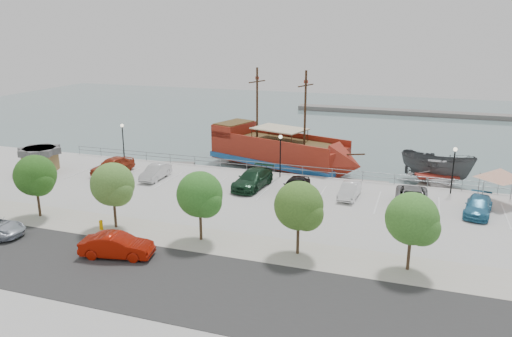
% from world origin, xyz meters
% --- Properties ---
extents(ground, '(160.00, 160.00, 0.00)m').
position_xyz_m(ground, '(0.00, 0.00, -1.00)').
color(ground, slate).
extents(street, '(100.00, 8.00, 0.04)m').
position_xyz_m(street, '(0.00, -16.00, 0.01)').
color(street, '#2D2D2D').
rests_on(street, land_slab).
extents(sidewalk, '(100.00, 4.00, 0.05)m').
position_xyz_m(sidewalk, '(0.00, -10.00, 0.01)').
color(sidewalk, '#AFA594').
rests_on(sidewalk, land_slab).
extents(seawall_railing, '(50.00, 0.06, 1.00)m').
position_xyz_m(seawall_railing, '(0.00, 7.80, 0.53)').
color(seawall_railing, gray).
rests_on(seawall_railing, land_slab).
extents(far_shore, '(40.00, 3.00, 0.80)m').
position_xyz_m(far_shore, '(10.00, 55.00, -0.60)').
color(far_shore, slate).
rests_on(far_shore, ground).
extents(pirate_ship, '(18.76, 10.29, 11.63)m').
position_xyz_m(pirate_ship, '(-0.84, 12.47, 0.95)').
color(pirate_ship, maroon).
rests_on(pirate_ship, ground).
extents(patrol_boat, '(8.16, 5.24, 2.96)m').
position_xyz_m(patrol_boat, '(14.83, 12.90, 0.48)').
color(patrol_boat, '#4A4D4F').
rests_on(patrol_boat, ground).
extents(speedboat, '(6.58, 7.82, 1.38)m').
position_xyz_m(speedboat, '(14.88, 11.54, -0.31)').
color(speedboat, silver).
rests_on(speedboat, ground).
extents(dock_west, '(7.26, 3.75, 0.40)m').
position_xyz_m(dock_west, '(-14.71, 9.20, -0.80)').
color(dock_west, slate).
rests_on(dock_west, ground).
extents(dock_mid, '(7.34, 2.25, 0.42)m').
position_xyz_m(dock_mid, '(6.75, 9.20, -0.79)').
color(dock_mid, gray).
rests_on(dock_mid, ground).
extents(dock_east, '(7.69, 4.42, 0.42)m').
position_xyz_m(dock_east, '(16.60, 9.20, -0.79)').
color(dock_east, gray).
rests_on(dock_east, ground).
extents(shed, '(4.03, 4.03, 2.58)m').
position_xyz_m(shed, '(-23.85, 0.26, 1.37)').
color(shed, brown).
rests_on(shed, land_slab).
extents(canopy_tent, '(4.37, 4.37, 3.54)m').
position_xyz_m(canopy_tent, '(19.59, 5.09, 3.08)').
color(canopy_tent, slate).
rests_on(canopy_tent, land_slab).
extents(street_sedan, '(4.97, 2.56, 1.56)m').
position_xyz_m(street_sedan, '(-5.04, -14.21, 0.78)').
color(street_sedan, '#9A1304').
rests_on(street_sedan, street).
extents(fire_hydrant, '(0.28, 0.28, 0.81)m').
position_xyz_m(fire_hydrant, '(-8.72, -10.80, 0.44)').
color(fire_hydrant, '#EFA700').
rests_on(fire_hydrant, sidewalk).
extents(lamp_post_left, '(0.36, 0.36, 4.28)m').
position_xyz_m(lamp_post_left, '(-18.00, 6.50, 2.94)').
color(lamp_post_left, black).
rests_on(lamp_post_left, land_slab).
extents(lamp_post_mid, '(0.36, 0.36, 4.28)m').
position_xyz_m(lamp_post_mid, '(0.00, 6.50, 2.94)').
color(lamp_post_mid, black).
rests_on(lamp_post_mid, land_slab).
extents(lamp_post_right, '(0.36, 0.36, 4.28)m').
position_xyz_m(lamp_post_right, '(16.00, 6.50, 2.94)').
color(lamp_post_right, black).
rests_on(lamp_post_right, land_slab).
extents(tree_b, '(3.30, 3.20, 5.00)m').
position_xyz_m(tree_b, '(-14.85, -10.07, 3.30)').
color(tree_b, '#473321').
rests_on(tree_b, sidewalk).
extents(tree_c, '(3.30, 3.20, 5.00)m').
position_xyz_m(tree_c, '(-7.85, -10.07, 3.30)').
color(tree_c, '#473321').
rests_on(tree_c, sidewalk).
extents(tree_d, '(3.30, 3.20, 5.00)m').
position_xyz_m(tree_d, '(-0.85, -10.07, 3.30)').
color(tree_d, '#473321').
rests_on(tree_d, sidewalk).
extents(tree_e, '(3.30, 3.20, 5.00)m').
position_xyz_m(tree_e, '(6.15, -10.07, 3.30)').
color(tree_e, '#473321').
rests_on(tree_e, sidewalk).
extents(tree_f, '(3.30, 3.20, 5.00)m').
position_xyz_m(tree_f, '(13.15, -10.07, 3.30)').
color(tree_f, '#473321').
rests_on(tree_f, sidewalk).
extents(parked_car_a, '(2.93, 5.22, 1.68)m').
position_xyz_m(parked_car_a, '(-16.57, 2.22, 0.84)').
color(parked_car_a, '#A1331A').
rests_on(parked_car_a, land_slab).
extents(parked_car_b, '(1.57, 4.29, 1.40)m').
position_xyz_m(parked_car_b, '(-11.41, 1.87, 0.70)').
color(parked_car_b, silver).
rests_on(parked_car_b, land_slab).
extents(parked_car_d, '(2.90, 5.94, 1.66)m').
position_xyz_m(parked_car_d, '(-1.47, 2.41, 0.83)').
color(parked_car_d, '#14341F').
rests_on(parked_car_d, land_slab).
extents(parked_car_e, '(2.25, 4.60, 1.51)m').
position_xyz_m(parked_car_e, '(2.70, 1.94, 0.76)').
color(parked_car_e, black).
rests_on(parked_car_e, land_slab).
extents(parked_car_f, '(1.69, 4.14, 1.33)m').
position_xyz_m(parked_car_f, '(7.54, 2.46, 0.67)').
color(parked_car_f, white).
rests_on(parked_car_f, land_slab).
extents(parked_car_g, '(3.01, 5.86, 1.58)m').
position_xyz_m(parked_car_g, '(12.82, 1.63, 0.79)').
color(parked_car_g, slate).
rests_on(parked_car_g, land_slab).
extents(parked_car_h, '(2.68, 4.97, 1.37)m').
position_xyz_m(parked_car_h, '(17.87, 1.71, 0.68)').
color(parked_car_h, teal).
rests_on(parked_car_h, land_slab).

